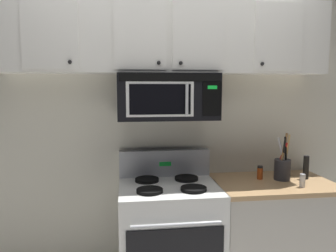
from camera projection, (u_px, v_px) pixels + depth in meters
back_wall at (163, 122)px, 2.81m from camera, size 5.20×0.10×2.70m
stove_range at (169, 239)px, 2.55m from camera, size 0.76×0.69×1.12m
over_range_microwave at (167, 96)px, 2.54m from camera, size 0.76×0.43×0.35m
upper_cabinets at (167, 38)px, 2.51m from camera, size 2.50×0.36×0.55m
counter_segment at (271, 235)px, 2.67m from camera, size 0.93×0.65×0.90m
utensil_crock_charcoal at (283, 167)px, 2.65m from camera, size 0.13×0.13×0.38m
salt_shaker at (302, 181)px, 2.45m from camera, size 0.04×0.04×0.10m
pepper_mill at (306, 167)px, 2.67m from camera, size 0.04×0.04×0.19m
spice_jar at (260, 173)px, 2.67m from camera, size 0.05×0.05×0.11m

